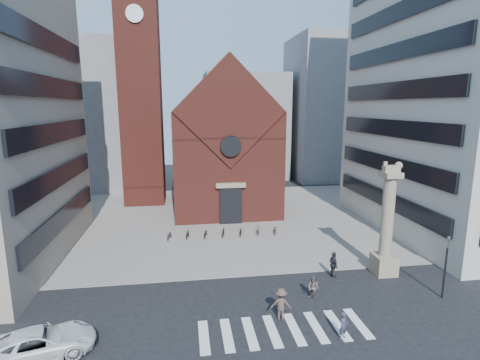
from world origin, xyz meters
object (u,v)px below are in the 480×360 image
pedestrian_0 (344,326)px  pedestrian_1 (313,288)px  traffic_light (446,266)px  pedestrian_2 (334,265)px  white_car (39,343)px  lion_column (387,230)px  scooter_0 (169,235)px

pedestrian_0 → pedestrian_1: pedestrian_1 is taller
traffic_light → pedestrian_2: (-6.03, 4.00, -1.30)m
pedestrian_1 → pedestrian_2: pedestrian_2 is taller
white_car → pedestrian_0: size_ratio=3.48×
lion_column → scooter_0: (-16.44, 9.93, -3.01)m
lion_column → pedestrian_0: size_ratio=5.60×
lion_column → scooter_0: lion_column is taller
lion_column → pedestrian_0: bearing=-131.5°
lion_column → white_car: size_ratio=1.61×
pedestrian_0 → scooter_0: size_ratio=1.02×
pedestrian_1 → white_car: bearing=-118.7°
pedestrian_0 → pedestrian_1: bearing=61.3°
lion_column → pedestrian_0: (-6.42, -7.25, -2.68)m
lion_column → traffic_light: lion_column is taller
pedestrian_2 → pedestrian_1: bearing=134.3°
pedestrian_2 → pedestrian_0: bearing=157.6°
lion_column → pedestrian_2: (-4.04, 0.00, -2.47)m
white_car → pedestrian_0: 15.96m
scooter_0 → lion_column: bearing=-19.9°
traffic_light → pedestrian_1: bearing=172.9°
white_car → pedestrian_1: pedestrian_1 is taller
lion_column → white_car: bearing=-164.0°
traffic_light → white_car: 24.52m
pedestrian_0 → pedestrian_2: size_ratio=0.78×
traffic_light → pedestrian_2: traffic_light is taller
traffic_light → pedestrian_0: size_ratio=2.77×
lion_column → white_car: 23.42m
white_car → pedestrian_2: 19.41m
traffic_light → pedestrian_0: bearing=-158.9°
white_car → pedestrian_2: (18.32, 6.41, 0.24)m
traffic_light → white_car: size_ratio=0.80×
traffic_light → pedestrian_1: (-8.62, 1.07, -1.47)m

